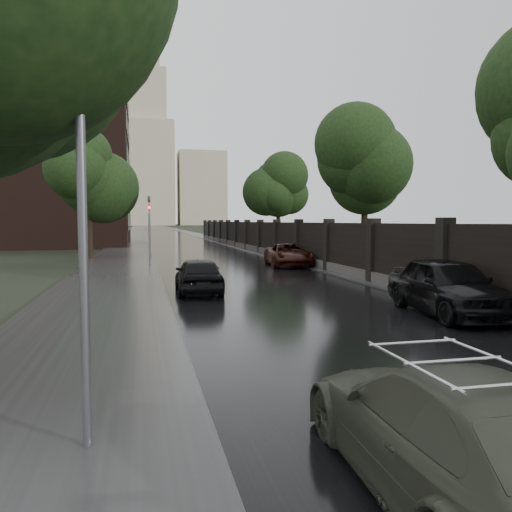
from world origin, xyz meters
The scene contains 15 objects.
road centered at (0.00, 190.00, 0.01)m, with size 8.00×420.00×0.02m, color black.
sidewalk_left centered at (-6.00, 190.00, 0.08)m, with size 4.00×420.00×0.16m, color #2D2D2D.
verge_right centered at (5.50, 190.00, 0.04)m, with size 3.00×420.00×0.08m, color #2D2D2D.
fence_right centered at (4.60, 32.01, 1.01)m, with size 0.45×75.72×2.70m.
tree_left_far centered at (-8.00, 30.00, 5.24)m, with size 4.25×4.25×7.39m.
tree_right_b centered at (7.50, 22.00, 4.95)m, with size 4.08×4.08×7.01m.
tree_right_c centered at (7.50, 40.00, 4.95)m, with size 4.08×4.08×7.01m.
lamp_post centered at (-5.40, 1.50, 2.67)m, with size 0.25×0.12×5.11m.
traffic_light centered at (-4.30, 24.99, 2.40)m, with size 0.16×0.32×4.00m.
brick_building centered at (-18.00, 52.00, 10.00)m, with size 24.00×18.00×20.00m, color black.
stalinist_tower centered at (0.00, 300.00, 38.38)m, with size 92.00×30.00×159.00m.
volga_sedan centered at (-2.02, -0.03, 0.63)m, with size 1.76×4.33×1.26m, color #404336.
hatchback_left centered at (-2.81, 13.62, 0.66)m, with size 1.56×3.88×1.32m, color black.
car_right_near centered at (3.40, 8.03, 0.80)m, with size 1.89×4.71×1.60m, color black.
car_right_far centered at (3.40, 23.18, 0.67)m, with size 2.22×4.82×1.34m, color black.
Camera 1 is at (-4.81, -4.01, 2.59)m, focal length 35.00 mm.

